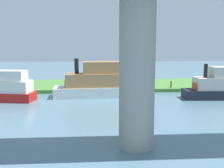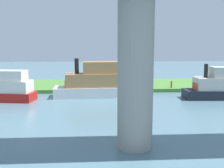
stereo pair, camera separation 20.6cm
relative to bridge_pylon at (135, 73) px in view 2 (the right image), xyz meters
name	(u,v)px [view 2 (the right image)]	position (x,y,z in m)	size (l,w,h in m)	color
ground_plane	(119,93)	(-0.82, -19.99, -4.84)	(160.00, 160.00, 0.00)	slate
grassy_bank	(116,85)	(-0.82, -25.99, -4.59)	(80.00, 12.00, 0.50)	#4C8438
bridge_pylon	(135,73)	(0.00, 0.00, 0.00)	(2.26, 2.26, 9.68)	#9E998E
person_on_bank	(101,84)	(1.64, -21.05, -3.64)	(0.51, 0.51, 1.39)	#2D334C
mooring_post	(171,84)	(-8.66, -21.11, -3.86)	(0.20, 0.20, 0.97)	brown
pontoon_yellow	(221,86)	(-13.23, -15.13, -3.22)	(8.70, 3.30, 4.38)	#1E232D
motorboat_white	(4,88)	(13.56, -15.63, -3.35)	(8.20, 3.86, 4.03)	red
skiff_small	(95,82)	(2.59, -17.61, -2.99)	(9.93, 3.75, 5.00)	white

